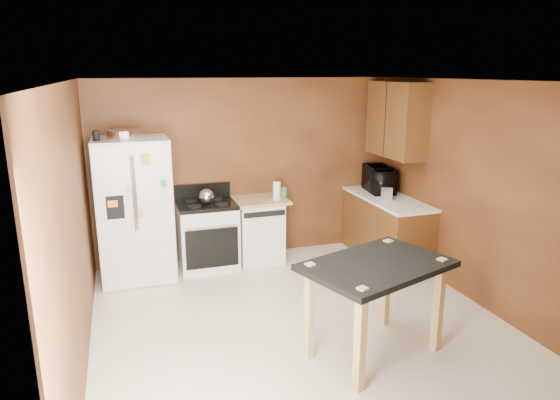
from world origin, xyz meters
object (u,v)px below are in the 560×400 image
refrigerator (135,210)px  dishwasher (259,229)px  island (376,277)px  paper_towel (277,191)px  gas_range (207,234)px  pen_cup (96,136)px  toaster (386,192)px  kettle (207,196)px  green_canister (283,192)px  roasting_pan (124,134)px  microwave (379,180)px

refrigerator → dishwasher: refrigerator is taller
island → paper_towel: bearing=93.2°
gas_range → pen_cup: bearing=-171.7°
refrigerator → island: 3.25m
gas_range → dishwasher: gas_range is taller
refrigerator → pen_cup: bearing=-161.3°
toaster → refrigerator: bearing=-163.2°
pen_cup → island: bearing=-45.6°
dishwasher → pen_cup: bearing=-174.0°
kettle → pen_cup: bearing=-174.3°
green_canister → island: bearing=-89.9°
roasting_pan → microwave: (3.46, -0.09, -0.78)m
pen_cup → dishwasher: (2.00, 0.21, -1.41)m
gas_range → island: (1.10, -2.62, 0.32)m
green_canister → dishwasher: (-0.37, -0.05, -0.50)m
paper_towel → green_canister: paper_towel is taller
microwave → gas_range: (-2.48, 0.12, -0.60)m
green_canister → roasting_pan: bearing=-177.0°
refrigerator → island: size_ratio=1.19×
island → toaster: bearing=58.6°
toaster → kettle: bearing=-166.2°
paper_towel → microwave: bearing=-1.9°
roasting_pan → paper_towel: roasting_pan is taller
gas_range → dishwasher: (0.72, 0.02, -0.01)m
toaster → green_canister: bearing=180.0°
kettle → toaster: 2.43m
toaster → island: toaster is taller
pen_cup → gas_range: (1.28, 0.19, -1.40)m
microwave → island: microwave is taller
green_canister → gas_range: 1.20m
roasting_pan → toaster: bearing=-8.2°
refrigerator → gas_range: refrigerator is taller
pen_cup → paper_towel: (2.24, 0.11, -0.85)m
pen_cup → microwave: bearing=0.9°
pen_cup → kettle: size_ratio=0.60×
gas_range → island: 2.86m
dishwasher → roasting_pan: bearing=-178.0°
microwave → gas_range: microwave is taller
island → gas_range: bearing=112.8°
toaster → microwave: size_ratio=0.41×
paper_towel → island: paper_towel is taller
dishwasher → island: island is taller
toaster → paper_towel: bearing=-172.7°
roasting_pan → dishwasher: bearing=2.0°
island → roasting_pan: bearing=128.7°
roasting_pan → pen_cup: bearing=-153.8°
green_canister → island: green_canister is taller
kettle → green_canister: (1.10, 0.13, -0.05)m
kettle → island: 2.80m
paper_towel → green_canister: 0.21m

